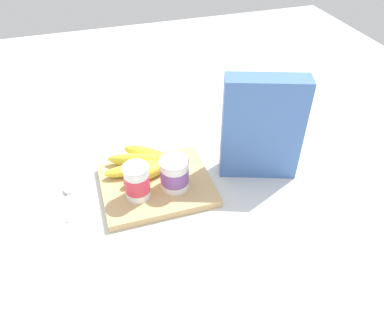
{
  "coord_description": "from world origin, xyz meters",
  "views": [
    {
      "loc": [
        0.13,
        0.72,
        0.7
      ],
      "look_at": [
        -0.1,
        0.0,
        0.07
      ],
      "focal_mm": 35.44,
      "sensor_mm": 36.0,
      "label": 1
    }
  ],
  "objects_px": {
    "cutting_board": "(157,185)",
    "banana_bunch": "(144,163)",
    "yogurt_cup_back": "(137,182)",
    "spoon": "(68,197)",
    "yogurt_cup_front": "(175,174)",
    "cereal_box": "(262,129)"
  },
  "relations": [
    {
      "from": "cutting_board",
      "to": "banana_bunch",
      "type": "height_order",
      "value": "banana_bunch"
    },
    {
      "from": "yogurt_cup_back",
      "to": "spoon",
      "type": "distance_m",
      "value": 0.2
    },
    {
      "from": "cutting_board",
      "to": "yogurt_cup_front",
      "type": "height_order",
      "value": "yogurt_cup_front"
    },
    {
      "from": "cutting_board",
      "to": "yogurt_cup_front",
      "type": "bearing_deg",
      "value": 142.94
    },
    {
      "from": "yogurt_cup_front",
      "to": "yogurt_cup_back",
      "type": "xyz_separation_m",
      "value": [
        0.1,
        0.0,
        0.0
      ]
    },
    {
      "from": "cutting_board",
      "to": "yogurt_cup_back",
      "type": "xyz_separation_m",
      "value": [
        0.05,
        0.04,
        0.06
      ]
    },
    {
      "from": "banana_bunch",
      "to": "cereal_box",
      "type": "bearing_deg",
      "value": 165.29
    },
    {
      "from": "yogurt_cup_back",
      "to": "banana_bunch",
      "type": "bearing_deg",
      "value": -110.0
    },
    {
      "from": "yogurt_cup_front",
      "to": "spoon",
      "type": "relative_size",
      "value": 0.65
    },
    {
      "from": "spoon",
      "to": "yogurt_cup_back",
      "type": "bearing_deg",
      "value": 158.99
    },
    {
      "from": "cutting_board",
      "to": "spoon",
      "type": "height_order",
      "value": "cutting_board"
    },
    {
      "from": "spoon",
      "to": "yogurt_cup_front",
      "type": "bearing_deg",
      "value": 167.13
    },
    {
      "from": "yogurt_cup_back",
      "to": "banana_bunch",
      "type": "relative_size",
      "value": 0.48
    },
    {
      "from": "cutting_board",
      "to": "yogurt_cup_back",
      "type": "height_order",
      "value": "yogurt_cup_back"
    },
    {
      "from": "cereal_box",
      "to": "yogurt_cup_back",
      "type": "height_order",
      "value": "cereal_box"
    },
    {
      "from": "cereal_box",
      "to": "yogurt_cup_back",
      "type": "xyz_separation_m",
      "value": [
        0.33,
        0.02,
        -0.08
      ]
    },
    {
      "from": "yogurt_cup_front",
      "to": "banana_bunch",
      "type": "bearing_deg",
      "value": -56.87
    },
    {
      "from": "yogurt_cup_front",
      "to": "yogurt_cup_back",
      "type": "bearing_deg",
      "value": 2.92
    },
    {
      "from": "cereal_box",
      "to": "yogurt_cup_front",
      "type": "bearing_deg",
      "value": -157.12
    },
    {
      "from": "yogurt_cup_front",
      "to": "banana_bunch",
      "type": "relative_size",
      "value": 0.44
    },
    {
      "from": "cutting_board",
      "to": "cereal_box",
      "type": "relative_size",
      "value": 0.99
    },
    {
      "from": "cereal_box",
      "to": "spoon",
      "type": "height_order",
      "value": "cereal_box"
    }
  ]
}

